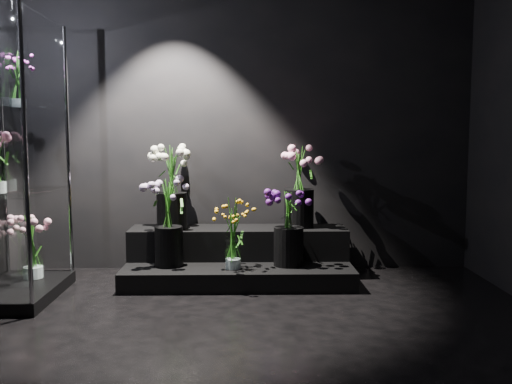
{
  "coord_description": "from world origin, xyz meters",
  "views": [
    {
      "loc": [
        -0.02,
        -3.1,
        1.23
      ],
      "look_at": [
        0.07,
        1.2,
        0.78
      ],
      "focal_mm": 40.0,
      "sensor_mm": 36.0,
      "label": 1
    }
  ],
  "objects": [
    {
      "name": "wall_back",
      "position": [
        0.0,
        2.0,
        1.4
      ],
      "size": [
        4.0,
        0.0,
        4.0
      ],
      "primitive_type": "plane",
      "rotation": [
        1.57,
        0.0,
        0.0
      ],
      "color": "black",
      "rests_on": "floor"
    },
    {
      "name": "bouquet_cream_roses",
      "position": [
        -0.64,
        1.71,
        0.82
      ],
      "size": [
        0.45,
        0.45,
        0.7
      ],
      "rotation": [
        0.0,
        0.0,
        0.1
      ],
      "color": "black",
      "rests_on": "display_riser"
    },
    {
      "name": "display_riser",
      "position": [
        -0.07,
        1.63,
        0.17
      ],
      "size": [
        1.85,
        0.82,
        0.41
      ],
      "color": "black",
      "rests_on": "floor"
    },
    {
      "name": "floor",
      "position": [
        0.0,
        0.0,
        0.0
      ],
      "size": [
        4.0,
        4.0,
        0.0
      ],
      "primitive_type": "plane",
      "color": "black",
      "rests_on": "ground"
    },
    {
      "name": "display_case",
      "position": [
        -1.7,
        1.08,
        1.03
      ],
      "size": [
        0.56,
        0.94,
        2.06
      ],
      "color": "black",
      "rests_on": "floor"
    },
    {
      "name": "bouquet_case_magenta",
      "position": [
        -1.7,
        1.21,
        1.61
      ],
      "size": [
        0.24,
        0.24,
        0.4
      ],
      "rotation": [
        0.0,
        0.0,
        0.24
      ],
      "color": "white",
      "rests_on": "display_case"
    },
    {
      "name": "bouquet_case_base_pink",
      "position": [
        -1.67,
        1.29,
        0.35
      ],
      "size": [
        0.35,
        0.35,
        0.5
      ],
      "rotation": [
        0.0,
        0.0,
        0.23
      ],
      "color": "white",
      "rests_on": "display_case"
    },
    {
      "name": "bouquet_purple",
      "position": [
        0.34,
        1.42,
        0.5
      ],
      "size": [
        0.33,
        0.33,
        0.61
      ],
      "rotation": [
        0.0,
        0.0,
        -0.02
      ],
      "color": "black",
      "rests_on": "display_riser"
    },
    {
      "name": "bouquet_lilac",
      "position": [
        -0.63,
        1.44,
        0.57
      ],
      "size": [
        0.46,
        0.46,
        0.69
      ],
      "rotation": [
        0.0,
        0.0,
        0.24
      ],
      "color": "black",
      "rests_on": "display_riser"
    },
    {
      "name": "bouquet_pink_roses",
      "position": [
        0.45,
        1.77,
        0.81
      ],
      "size": [
        0.38,
        0.38,
        0.69
      ],
      "rotation": [
        0.0,
        0.0,
        -0.01
      ],
      "color": "black",
      "rests_on": "display_riser"
    },
    {
      "name": "bouquet_orange_bells",
      "position": [
        -0.11,
        1.32,
        0.43
      ],
      "size": [
        0.27,
        0.27,
        0.55
      ],
      "rotation": [
        0.0,
        0.0,
        0.11
      ],
      "color": "white",
      "rests_on": "display_riser"
    },
    {
      "name": "wall_front",
      "position": [
        0.0,
        -2.0,
        1.4
      ],
      "size": [
        4.0,
        0.0,
        4.0
      ],
      "primitive_type": "plane",
      "rotation": [
        -1.57,
        0.0,
        0.0
      ],
      "color": "black",
      "rests_on": "floor"
    }
  ]
}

